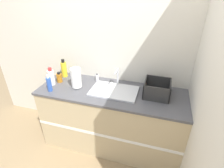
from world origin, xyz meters
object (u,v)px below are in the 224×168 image
at_px(sink, 114,90).
at_px(bottle_yellow, 64,69).
at_px(bottle_amber, 59,78).
at_px(soap_dispenser, 97,77).
at_px(paper_towel_roll, 76,78).
at_px(bottle_white_spray, 51,77).
at_px(bottle_blue, 49,84).
at_px(dish_rack, 157,90).

distance_m(sink, bottle_yellow, 0.84).
xyz_separation_m(bottle_amber, soap_dispenser, (0.48, 0.19, -0.02)).
xyz_separation_m(paper_towel_roll, bottle_white_spray, (-0.36, -0.02, -0.03)).
height_order(bottle_amber, soap_dispenser, bottle_amber).
bearing_deg(soap_dispenser, bottle_white_spray, -152.90).
relative_size(paper_towel_roll, bottle_blue, 1.20).
bearing_deg(bottle_blue, sink, 15.67).
bearing_deg(bottle_blue, bottle_amber, 93.18).
bearing_deg(dish_rack, soap_dispenser, 169.29).
relative_size(sink, bottle_white_spray, 2.42).
bearing_deg(soap_dispenser, bottle_amber, -158.74).
height_order(sink, bottle_yellow, bottle_yellow).
distance_m(paper_towel_roll, dish_rack, 1.01).
relative_size(dish_rack, bottle_amber, 2.12).
xyz_separation_m(dish_rack, bottle_amber, (-1.30, -0.03, -0.01)).
height_order(bottle_yellow, bottle_white_spray, bottle_yellow).
relative_size(paper_towel_roll, bottle_amber, 1.86).
distance_m(dish_rack, bottle_yellow, 1.33).
xyz_separation_m(paper_towel_roll, bottle_amber, (-0.30, 0.07, -0.07)).
relative_size(dish_rack, bottle_white_spray, 1.26).
relative_size(bottle_yellow, soap_dispenser, 2.60).
bearing_deg(bottle_white_spray, dish_rack, 5.09).
bearing_deg(soap_dispenser, bottle_blue, -137.16).
height_order(paper_towel_roll, soap_dispenser, paper_towel_roll).
bearing_deg(sink, bottle_amber, 177.98).
relative_size(bottle_white_spray, soap_dispenser, 2.37).
bearing_deg(paper_towel_roll, soap_dispenser, 54.17).
xyz_separation_m(paper_towel_roll, dish_rack, (1.01, 0.10, -0.06)).
bearing_deg(bottle_blue, dish_rack, 12.16).
distance_m(bottle_white_spray, soap_dispenser, 0.61).
height_order(dish_rack, bottle_white_spray, bottle_white_spray).
height_order(paper_towel_roll, bottle_amber, paper_towel_roll).
relative_size(sink, bottle_blue, 2.63).
relative_size(sink, soap_dispenser, 5.75).
height_order(dish_rack, bottle_blue, bottle_blue).
height_order(bottle_amber, bottle_blue, bottle_blue).
relative_size(dish_rack, bottle_yellow, 1.14).
distance_m(paper_towel_roll, bottle_white_spray, 0.36).
bearing_deg(bottle_yellow, bottle_white_spray, -98.94).
distance_m(bottle_yellow, bottle_amber, 0.18).
bearing_deg(bottle_amber, paper_towel_roll, -13.01).
distance_m(bottle_amber, soap_dispenser, 0.52).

